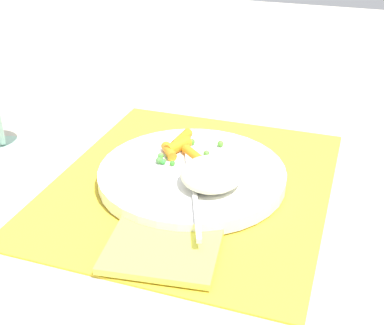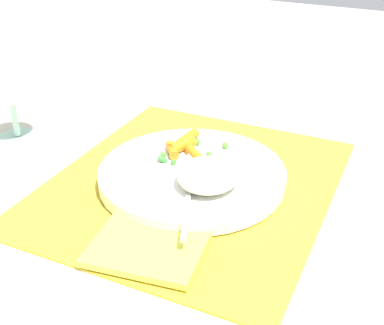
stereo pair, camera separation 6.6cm
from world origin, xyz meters
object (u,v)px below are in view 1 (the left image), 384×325
object	(u,v)px
rice_mound	(212,174)
fork	(194,182)
carrot_portion	(181,147)
napkin	(162,250)
plate	(192,175)

from	to	relation	value
rice_mound	fork	distance (m)	0.03
rice_mound	fork	world-z (taller)	rice_mound
rice_mound	carrot_portion	bearing A→B (deg)	43.15
rice_mound	napkin	xyz separation A→B (m)	(-0.13, 0.02, -0.03)
fork	napkin	distance (m)	0.12
plate	carrot_portion	bearing A→B (deg)	36.05
rice_mound	plate	bearing A→B (deg)	51.03
rice_mound	fork	bearing A→B (deg)	109.35
rice_mound	napkin	distance (m)	0.13
carrot_portion	napkin	xyz separation A→B (m)	(-0.20, -0.05, -0.02)
napkin	carrot_portion	bearing A→B (deg)	13.86
plate	napkin	world-z (taller)	plate
rice_mound	napkin	world-z (taller)	rice_mound
plate	rice_mound	xyz separation A→B (m)	(-0.03, -0.04, 0.03)
plate	fork	world-z (taller)	fork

